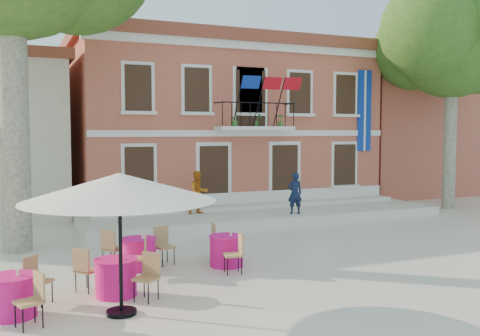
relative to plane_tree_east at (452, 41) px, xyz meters
name	(u,v)px	position (x,y,z in m)	size (l,w,h in m)	color
ground	(272,246)	(-10.51, -3.76, -7.25)	(90.00, 90.00, 0.00)	beige
main_building	(216,123)	(-8.51, 6.22, -3.47)	(13.50, 9.59, 7.50)	#C45347
neighbor_east	(402,134)	(3.49, 7.24, -4.03)	(9.40, 9.40, 6.40)	#C45347
terrace	(267,215)	(-8.51, 0.64, -7.10)	(14.00, 3.40, 0.30)	silver
plane_tree_east	(452,41)	(0.00, 0.00, 0.00)	(4.99, 4.99, 9.81)	#A59E84
patio_umbrella	(120,188)	(-15.74, -7.94, -4.89)	(3.54, 3.54, 2.63)	black
pedestrian_navy	(295,193)	(-7.83, -0.31, -6.18)	(0.56, 0.37, 1.54)	#101B37
pedestrian_orange	(198,193)	(-11.16, 1.06, -6.15)	(0.78, 0.61, 1.60)	#CB6717
cafe_table_0	(138,252)	(-14.73, -4.85, -6.82)	(1.81, 1.81, 0.95)	#DD148A
cafe_table_1	(116,276)	(-15.63, -6.78, -6.83)	(1.59, 1.72, 0.95)	#DD148A
cafe_table_2	(12,294)	(-17.59, -7.29, -6.82)	(1.76, 1.84, 0.95)	#DD148A
cafe_table_3	(227,249)	(-12.62, -5.40, -6.83)	(0.90, 1.96, 0.95)	#DD148A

